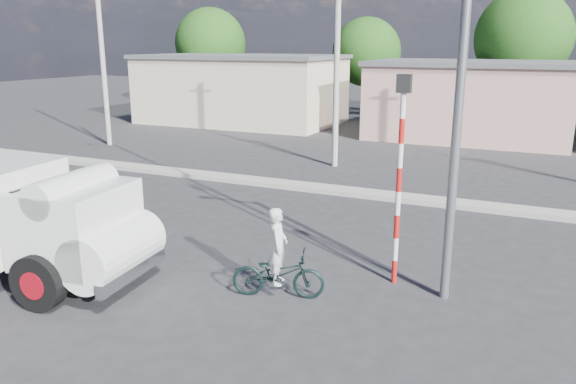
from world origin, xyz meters
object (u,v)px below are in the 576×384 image
at_px(truck, 12,217).
at_px(cyclist, 278,260).
at_px(traffic_pole, 400,163).
at_px(streetlight, 454,42).
at_px(bicycle, 278,274).

distance_m(truck, cyclist, 5.77).
bearing_deg(traffic_pole, streetlight, -17.73).
xyz_separation_m(bicycle, streetlight, (2.88, 1.36, 4.47)).
bearing_deg(streetlight, cyclist, -154.63).
relative_size(truck, traffic_pole, 1.44).
bearing_deg(truck, cyclist, 9.79).
xyz_separation_m(truck, bicycle, (5.53, 1.51, -0.90)).
distance_m(bicycle, traffic_pole, 3.31).
distance_m(truck, bicycle, 5.80).
bearing_deg(bicycle, streetlight, -82.08).
xyz_separation_m(truck, cyclist, (5.53, 1.51, -0.61)).
xyz_separation_m(cyclist, traffic_pole, (1.94, 1.66, 1.82)).
distance_m(truck, streetlight, 9.58).
distance_m(truck, traffic_pole, 8.21).
relative_size(bicycle, traffic_pole, 0.43).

